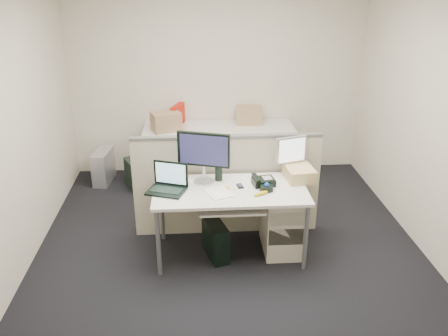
{
  "coord_description": "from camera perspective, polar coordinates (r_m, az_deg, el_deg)",
  "views": [
    {
      "loc": [
        -0.34,
        -4.15,
        2.74
      ],
      "look_at": [
        -0.05,
        0.15,
        0.89
      ],
      "focal_mm": 38.0,
      "sensor_mm": 36.0,
      "label": 1
    }
  ],
  "objects": [
    {
      "name": "trackball",
      "position": [
        4.61,
        5.15,
        -2.41
      ],
      "size": [
        0.14,
        0.14,
        0.05
      ],
      "primitive_type": "cylinder",
      "rotation": [
        0.0,
        0.0,
        0.1
      ],
      "color": "black",
      "rests_on": "desk"
    },
    {
      "name": "floor",
      "position": [
        4.99,
        0.71,
        -10.18
      ],
      "size": [
        4.0,
        4.5,
        0.01
      ],
      "primitive_type": "cube",
      "color": "black",
      "rests_on": "ground"
    },
    {
      "name": "desk",
      "position": [
        4.66,
        0.75,
        -3.28
      ],
      "size": [
        1.5,
        0.75,
        0.73
      ],
      "color": "silver",
      "rests_on": "floor"
    },
    {
      "name": "desk_phone",
      "position": [
        4.72,
        4.76,
        -1.64
      ],
      "size": [
        0.23,
        0.2,
        0.07
      ],
      "primitive_type": "cube",
      "rotation": [
        0.0,
        0.0,
        0.15
      ],
      "color": "black",
      "rests_on": "desk"
    },
    {
      "name": "pc_tower_desk",
      "position": [
        4.84,
        -1.02,
        -8.66
      ],
      "size": [
        0.27,
        0.43,
        0.38
      ],
      "primitive_type": "cube",
      "rotation": [
        0.0,
        0.0,
        0.29
      ],
      "color": "black",
      "rests_on": "floor"
    },
    {
      "name": "wall_front",
      "position": [
        2.38,
        5.25,
        -12.61
      ],
      "size": [
        4.0,
        0.02,
        2.7
      ],
      "primitive_type": "cube",
      "color": "beige",
      "rests_on": "ground"
    },
    {
      "name": "cardboard_box_right",
      "position": [
        6.53,
        3.03,
        6.28
      ],
      "size": [
        0.37,
        0.3,
        0.25
      ],
      "primitive_type": "cube",
      "rotation": [
        0.0,
        0.0,
        -0.09
      ],
      "color": "#977F54",
      "rests_on": "back_counter"
    },
    {
      "name": "sticky_pad",
      "position": [
        4.62,
        0.14,
        -2.52
      ],
      "size": [
        0.09,
        0.09,
        0.01
      ],
      "primitive_type": "cube",
      "rotation": [
        0.0,
        0.0,
        -0.23
      ],
      "color": "gold",
      "rests_on": "desk"
    },
    {
      "name": "cubicle_partition",
      "position": [
        5.11,
        0.35,
        -2.21
      ],
      "size": [
        2.0,
        0.06,
        1.1
      ],
      "primitive_type": "cube",
      "color": "#A69A88",
      "rests_on": "floor"
    },
    {
      "name": "pc_tower_spare_silver",
      "position": [
        6.65,
        -14.29,
        0.2
      ],
      "size": [
        0.26,
        0.5,
        0.45
      ],
      "primitive_type": "cube",
      "rotation": [
        0.0,
        0.0,
        -0.14
      ],
      "color": "#B7B7BC",
      "rests_on": "floor"
    },
    {
      "name": "manila_folders",
      "position": [
        4.89,
        9.02,
        -0.59
      ],
      "size": [
        0.3,
        0.37,
        0.13
      ],
      "primitive_type": "cube",
      "rotation": [
        0.0,
        0.0,
        0.1
      ],
      "color": "tan",
      "rests_on": "desk"
    },
    {
      "name": "back_counter",
      "position": [
        6.54,
        -0.6,
        1.85
      ],
      "size": [
        2.0,
        0.6,
        0.72
      ],
      "primitive_type": "cube",
      "color": "beige",
      "rests_on": "floor"
    },
    {
      "name": "red_binder",
      "position": [
        6.46,
        -5.58,
        6.27
      ],
      "size": [
        0.19,
        0.33,
        0.3
      ],
      "primitive_type": "cube",
      "rotation": [
        0.0,
        0.0,
        -0.37
      ],
      "color": "#B51508",
      "rests_on": "back_counter"
    },
    {
      "name": "cardboard_box_left",
      "position": [
        6.27,
        -6.99,
        5.5
      ],
      "size": [
        0.43,
        0.38,
        0.27
      ],
      "primitive_type": "cube",
      "rotation": [
        0.0,
        0.0,
        0.35
      ],
      "color": "#977F54",
      "rests_on": "back_counter"
    },
    {
      "name": "keyboard_tray",
      "position": [
        4.52,
        0.93,
        -4.8
      ],
      "size": [
        0.62,
        0.32,
        0.02
      ],
      "primitive_type": "cube",
      "color": "silver",
      "rests_on": "desk"
    },
    {
      "name": "monitor_main",
      "position": [
        4.67,
        -2.46,
        1.22
      ],
      "size": [
        0.56,
        0.35,
        0.53
      ],
      "primitive_type": "cube",
      "rotation": [
        0.0,
        0.0,
        -0.31
      ],
      "color": "black",
      "rests_on": "desk"
    },
    {
      "name": "cellphone",
      "position": [
        4.68,
        1.93,
        -2.18
      ],
      "size": [
        0.07,
        0.11,
        0.01
      ],
      "primitive_type": "cube",
      "rotation": [
        0.0,
        0.0,
        0.17
      ],
      "color": "black",
      "rests_on": "desk"
    },
    {
      "name": "wall_back",
      "position": [
        6.56,
        -0.8,
        10.95
      ],
      "size": [
        4.0,
        0.02,
        2.7
      ],
      "primitive_type": "cube",
      "color": "beige",
      "rests_on": "ground"
    },
    {
      "name": "wall_left",
      "position": [
        4.68,
        -24.45,
        3.8
      ],
      "size": [
        0.02,
        4.5,
        2.7
      ],
      "primitive_type": "cube",
      "color": "beige",
      "rests_on": "ground"
    },
    {
      "name": "travel_mug",
      "position": [
        4.79,
        -0.64,
        -0.58
      ],
      "size": [
        0.09,
        0.09,
        0.16
      ],
      "primitive_type": "cylinder",
      "rotation": [
        0.0,
        0.0,
        0.16
      ],
      "color": "black",
      "rests_on": "desk"
    },
    {
      "name": "drawer_pedestal",
      "position": [
        4.93,
        7.11,
        -6.34
      ],
      "size": [
        0.4,
        0.55,
        0.65
      ],
      "primitive_type": "cube",
      "color": "beige",
      "rests_on": "floor"
    },
    {
      "name": "banana",
      "position": [
        4.52,
        4.46,
        -3.06
      ],
      "size": [
        0.17,
        0.11,
        0.04
      ],
      "primitive_type": "ellipsoid",
      "rotation": [
        0.0,
        0.0,
        0.45
      ],
      "color": "gold",
      "rests_on": "desk"
    },
    {
      "name": "pc_tower_spare_dark",
      "position": [
        6.37,
        -10.64,
        -0.81
      ],
      "size": [
        0.32,
        0.45,
        0.39
      ],
      "primitive_type": "cube",
      "rotation": [
        0.0,
        0.0,
        0.43
      ],
      "color": "black",
      "rests_on": "floor"
    },
    {
      "name": "monitor_small",
      "position": [
        4.93,
        8.03,
        1.43
      ],
      "size": [
        0.37,
        0.26,
        0.41
      ],
      "primitive_type": "cube",
      "rotation": [
        0.0,
        0.0,
        0.3
      ],
      "color": "#B7B7BC",
      "rests_on": "desk"
    },
    {
      "name": "keyboard",
      "position": [
        4.54,
        0.26,
        -4.34
      ],
      "size": [
        0.44,
        0.23,
        0.02
      ],
      "primitive_type": "cube",
      "rotation": [
        0.0,
        0.0,
        -0.19
      ],
      "color": "black",
      "rests_on": "keyboard_tray"
    },
    {
      "name": "wall_right",
      "position": [
        4.97,
        24.55,
        4.81
      ],
      "size": [
        0.02,
        4.5,
        2.7
      ],
      "primitive_type": "cube",
      "color": "beige",
      "rests_on": "ground"
    },
    {
      "name": "paper_stack",
      "position": [
        4.55,
        -0.67,
        -2.97
      ],
      "size": [
        0.3,
        0.33,
        0.01
      ],
      "primitive_type": "cube",
      "rotation": [
        0.0,
        0.0,
        0.42
      ],
      "color": "white",
      "rests_on": "desk"
    },
    {
      "name": "laptop",
      "position": [
        4.55,
        -7.02,
        -1.38
      ],
      "size": [
        0.42,
        0.37,
        0.26
      ],
      "primitive_type": "cube",
      "rotation": [
        0.0,
        0.0,
        -0.35
      ],
      "color": "black",
      "rests_on": "desk"
    }
  ]
}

